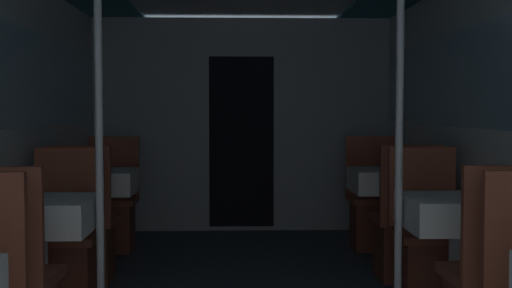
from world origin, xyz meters
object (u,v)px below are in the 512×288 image
(chair_right_far_2, at_px, (373,215))
(dining_table_right_1, at_px, (457,218))
(chair_right_far_1, at_px, (428,256))
(chair_right_near_2, at_px, (405,238))
(support_pole_right_1, at_px, (399,139))
(dining_table_left_1, at_px, (39,221))
(chair_left_far_2, at_px, (111,216))
(chair_left_far_1, at_px, (64,259))
(support_pole_left_1, at_px, (99,140))
(dining_table_left_2, at_px, (99,185))
(chair_left_near_2, at_px, (84,240))
(dining_table_right_2, at_px, (388,184))

(chair_right_far_2, bearing_deg, dining_table_right_1, 90.00)
(chair_right_far_1, bearing_deg, chair_right_near_2, -90.00)
(chair_right_far_2, bearing_deg, support_pole_right_1, 81.89)
(dining_table_left_1, bearing_deg, chair_left_far_2, 90.00)
(dining_table_left_1, xyz_separation_m, chair_left_far_1, (0.00, 0.56, -0.33))
(support_pole_left_1, height_order, chair_left_far_2, support_pole_left_1)
(dining_table_left_1, height_order, dining_table_right_1, same)
(dining_table_left_1, distance_m, chair_right_far_1, 2.36)
(dining_table_left_2, relative_size, chair_right_far_1, 0.76)
(chair_right_far_1, bearing_deg, support_pole_left_1, 16.12)
(support_pole_right_1, distance_m, chair_right_near_2, 1.43)
(dining_table_left_2, bearing_deg, dining_table_right_1, -37.27)
(chair_left_near_2, height_order, support_pole_right_1, support_pole_right_1)
(chair_right_far_2, bearing_deg, chair_left_far_1, 37.27)
(dining_table_left_2, height_order, support_pole_right_1, support_pole_right_1)
(dining_table_right_1, xyz_separation_m, support_pole_right_1, (-0.33, 0.00, 0.43))
(chair_left_far_2, height_order, chair_right_near_2, same)
(dining_table_right_1, bearing_deg, dining_table_left_1, 180.00)
(chair_left_far_2, height_order, chair_right_far_2, same)
(dining_table_left_2, distance_m, chair_right_far_1, 2.57)
(dining_table_right_1, bearing_deg, chair_right_near_2, 90.00)
(chair_left_far_1, relative_size, chair_right_far_2, 1.00)
(dining_table_right_1, height_order, dining_table_right_2, same)
(dining_table_left_2, distance_m, chair_left_far_2, 0.65)
(dining_table_left_1, xyz_separation_m, chair_left_near_2, (0.00, 1.16, -0.33))
(dining_table_left_1, relative_size, chair_right_far_1, 0.76)
(dining_table_right_1, bearing_deg, chair_left_far_1, 166.10)
(chair_left_far_1, bearing_deg, support_pole_left_1, 120.14)
(support_pole_right_1, bearing_deg, chair_left_near_2, 149.05)
(chair_left_far_2, height_order, dining_table_right_2, chair_left_far_2)
(support_pole_right_1, relative_size, chair_right_far_2, 2.17)
(dining_table_left_2, distance_m, dining_table_right_1, 2.85)
(dining_table_right_1, height_order, chair_right_far_1, chair_right_far_1)
(chair_left_near_2, bearing_deg, chair_right_near_2, 0.00)
(dining_table_left_2, distance_m, chair_right_far_2, 2.36)
(chair_left_far_1, distance_m, dining_table_right_1, 2.36)
(chair_left_far_2, height_order, dining_table_right_1, chair_left_far_2)
(chair_right_near_2, bearing_deg, chair_left_near_2, 180.00)
(chair_left_near_2, bearing_deg, chair_left_far_2, 90.00)
(chair_left_far_2, bearing_deg, chair_left_far_1, 90.00)
(chair_right_far_1, bearing_deg, chair_left_far_2, -37.27)
(chair_right_far_1, bearing_deg, dining_table_left_1, 13.90)
(chair_left_near_2, relative_size, chair_right_far_1, 1.00)
(chair_left_far_1, height_order, chair_right_far_2, same)
(dining_table_left_1, xyz_separation_m, chair_left_far_2, (0.00, 2.29, -0.33))
(chair_left_far_2, bearing_deg, dining_table_left_1, 90.00)
(chair_left_near_2, relative_size, dining_table_right_1, 1.31)
(dining_table_left_1, relative_size, dining_table_right_1, 1.00)
(chair_left_far_1, height_order, chair_left_far_2, same)
(chair_right_far_1, xyz_separation_m, chair_right_far_2, (0.00, 1.72, 0.00))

